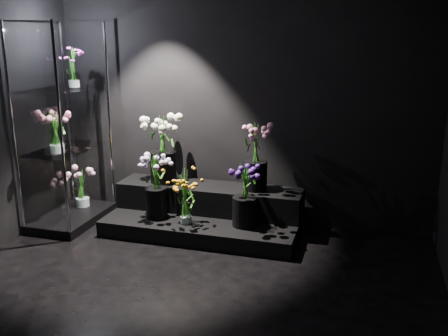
% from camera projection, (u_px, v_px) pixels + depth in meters
% --- Properties ---
extents(floor, '(4.00, 4.00, 0.00)m').
position_uv_depth(floor, '(169.00, 312.00, 3.65)').
color(floor, black).
rests_on(floor, ground).
extents(wall_back, '(4.00, 0.00, 4.00)m').
position_uv_depth(wall_back, '(239.00, 91.00, 5.13)').
color(wall_back, black).
rests_on(wall_back, floor).
extents(display_riser, '(1.95, 0.87, 0.43)m').
position_uv_depth(display_riser, '(206.00, 212.00, 5.16)').
color(display_riser, black).
rests_on(display_riser, floor).
extents(display_case, '(0.57, 0.95, 2.09)m').
position_uv_depth(display_case, '(65.00, 126.00, 5.12)').
color(display_case, black).
rests_on(display_case, floor).
extents(bouquet_orange_bells, '(0.29, 0.29, 0.54)m').
position_uv_depth(bouquet_orange_bells, '(186.00, 196.00, 4.84)').
color(bouquet_orange_bells, white).
rests_on(bouquet_orange_bells, display_riser).
extents(bouquet_lilac, '(0.43, 0.43, 0.65)m').
position_uv_depth(bouquet_lilac, '(156.00, 182.00, 4.98)').
color(bouquet_lilac, black).
rests_on(bouquet_lilac, display_riser).
extents(bouquet_purple, '(0.44, 0.44, 0.61)m').
position_uv_depth(bouquet_purple, '(245.00, 192.00, 4.77)').
color(bouquet_purple, black).
rests_on(bouquet_purple, display_riser).
extents(bouquet_cream_roses, '(0.41, 0.41, 0.71)m').
position_uv_depth(bouquet_cream_roses, '(163.00, 145.00, 5.23)').
color(bouquet_cream_roses, black).
rests_on(bouquet_cream_roses, display_riser).
extents(bouquet_pink_roses, '(0.41, 0.41, 0.70)m').
position_uv_depth(bouquet_pink_roses, '(256.00, 151.00, 4.97)').
color(bouquet_pink_roses, black).
rests_on(bouquet_pink_roses, display_riser).
extents(bouquet_case_pink, '(0.35, 0.35, 0.43)m').
position_uv_depth(bouquet_case_pink, '(56.00, 131.00, 4.93)').
color(bouquet_case_pink, white).
rests_on(bouquet_case_pink, display_case).
extents(bouquet_case_magenta, '(0.24, 0.24, 0.39)m').
position_uv_depth(bouquet_case_magenta, '(73.00, 68.00, 5.10)').
color(bouquet_case_magenta, white).
rests_on(bouquet_case_magenta, display_case).
extents(bouquet_case_base_pink, '(0.43, 0.43, 0.42)m').
position_uv_depth(bouquet_case_base_pink, '(82.00, 187.00, 5.53)').
color(bouquet_case_base_pink, white).
rests_on(bouquet_case_base_pink, display_case).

